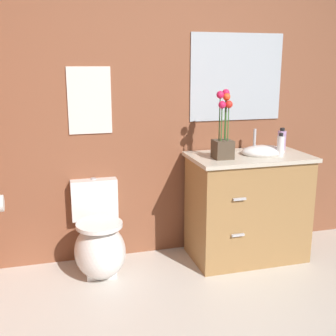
{
  "coord_description": "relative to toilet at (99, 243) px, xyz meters",
  "views": [
    {
      "loc": [
        -0.99,
        -1.58,
        1.56
      ],
      "look_at": [
        -0.16,
        1.35,
        0.81
      ],
      "focal_mm": 45.51,
      "sensor_mm": 36.0,
      "label": 1
    }
  ],
  "objects": [
    {
      "name": "lotion_bottle",
      "position": [
        1.49,
        -0.0,
        0.71
      ],
      "size": [
        0.07,
        0.07,
        0.2
      ],
      "color": "#B28CBF",
      "rests_on": "vanity_cabinet"
    },
    {
      "name": "wall_back",
      "position": [
        0.88,
        0.3,
        1.01
      ],
      "size": [
        4.45,
        0.05,
        2.5
      ],
      "primitive_type": "cube",
      "color": "brown",
      "rests_on": "ground_plane"
    },
    {
      "name": "flower_vase",
      "position": [
        0.95,
        -0.08,
        0.79
      ],
      "size": [
        0.14,
        0.14,
        0.52
      ],
      "color": "#4C3D2D",
      "rests_on": "vanity_cabinet"
    },
    {
      "name": "soap_bottle",
      "position": [
        1.41,
        -0.13,
        0.7
      ],
      "size": [
        0.06,
        0.06,
        0.18
      ],
      "color": "white",
      "rests_on": "vanity_cabinet"
    },
    {
      "name": "vanity_cabinet",
      "position": [
        1.2,
        -0.03,
        0.2
      ],
      "size": [
        0.94,
        0.56,
        1.04
      ],
      "color": "#9E7242",
      "rests_on": "ground_plane"
    },
    {
      "name": "wall_poster",
      "position": [
        0.0,
        0.27,
        1.04
      ],
      "size": [
        0.33,
        0.01,
        0.5
      ],
      "primitive_type": "cube",
      "color": "silver"
    },
    {
      "name": "toilet",
      "position": [
        0.0,
        0.0,
        0.0
      ],
      "size": [
        0.38,
        0.59,
        0.69
      ],
      "color": "white",
      "rests_on": "ground_plane"
    },
    {
      "name": "wall_mirror",
      "position": [
        1.2,
        0.27,
        1.21
      ],
      "size": [
        0.8,
        0.01,
        0.7
      ],
      "primitive_type": "cube",
      "color": "#B2BCC6"
    }
  ]
}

